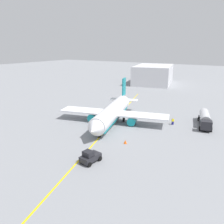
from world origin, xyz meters
TOP-DOWN VIEW (x-y plane):
  - ground_plane at (0.00, 0.00)m, footprint 400.00×400.00m
  - airplane at (-0.44, -0.12)m, footprint 29.32×28.31m
  - fuel_tanker at (-10.84, 20.40)m, footprint 11.61×4.99m
  - pushback_tug at (18.74, 7.21)m, footprint 3.82×2.70m
  - refueling_worker at (-7.19, 13.51)m, footprint 0.63×0.61m
  - safety_cone_nose at (9.00, 8.74)m, footprint 0.67×0.67m
  - distant_hangar at (-64.98, -14.68)m, footprint 30.28×23.23m
  - taxi_line_marking at (0.00, 0.00)m, footprint 72.19×19.76m

SIDE VIEW (x-z plane):
  - ground_plane at x=0.00m, z-range 0.00..0.00m
  - taxi_line_marking at x=0.00m, z-range 0.00..0.01m
  - safety_cone_nose at x=9.00m, z-range 0.00..0.74m
  - refueling_worker at x=-7.19m, z-range -0.03..1.68m
  - pushback_tug at x=18.74m, z-range -0.09..2.11m
  - fuel_tanker at x=-10.84m, z-range 0.16..3.31m
  - airplane at x=-0.44m, z-range -2.18..7.71m
  - distant_hangar at x=-64.98m, z-range -0.01..9.35m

